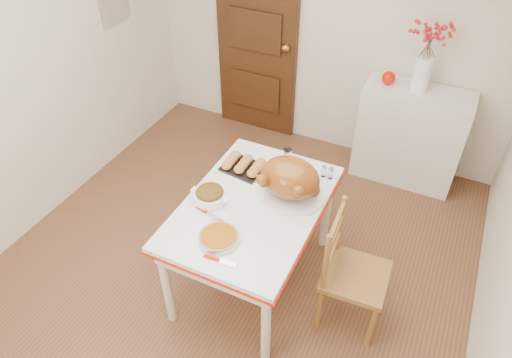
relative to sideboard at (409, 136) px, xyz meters
The scene contains 17 objects.
floor 2.06m from the sideboard, 117.75° to the right, with size 3.50×4.00×0.00m, color brown.
wall_back 1.25m from the sideboard, 166.78° to the left, with size 3.50×0.00×2.50m, color beige.
wall_left 3.32m from the sideboard, 146.47° to the right, with size 0.00×4.00×2.50m, color beige.
door_back 1.74m from the sideboard, behind, with size 0.85×0.06×2.06m, color black.
sideboard is the anchor object (origin of this frame).
kitchen_table 1.90m from the sideboard, 112.98° to the right, with size 0.88×1.29×0.77m, color white, non-canonical shape.
chair_oak 1.76m from the sideboard, 89.62° to the right, with size 0.41×0.41×0.93m, color #A16827, non-canonical shape.
berry_vase 0.78m from the sideboard, behind, with size 0.33×0.33×0.63m, color white, non-canonical shape.
apple 0.59m from the sideboard, behind, with size 0.12×0.12×0.12m, color #BE1500.
turkey_platter 1.73m from the sideboard, 109.40° to the right, with size 0.47×0.38×0.30m, color #954F13, non-canonical shape.
pumpkin_pie 2.29m from the sideboard, 110.34° to the right, with size 0.26×0.26×0.05m, color #8C4605.
stuffing_dish 2.13m from the sideboard, 118.76° to the right, with size 0.28×0.22×0.11m, color brown, non-canonical shape.
rolls_tray 1.77m from the sideboard, 123.76° to the right, with size 0.29×0.23×0.08m, color #B47933, non-canonical shape.
pie_server 2.39m from the sideboard, 107.13° to the right, with size 0.21×0.06×0.01m, color silver, non-canonical shape.
carving_knife 2.20m from the sideboard, 115.64° to the right, with size 0.24×0.06×0.01m, color silver, non-canonical shape.
drinking_glass 1.46m from the sideboard, 120.26° to the right, with size 0.06×0.06×0.11m, color white.
shaker_pair 1.37m from the sideboard, 107.22° to the right, with size 0.09×0.03×0.08m, color white, non-canonical shape.
Camera 1 is at (1.20, -2.00, 2.88)m, focal length 32.77 mm.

